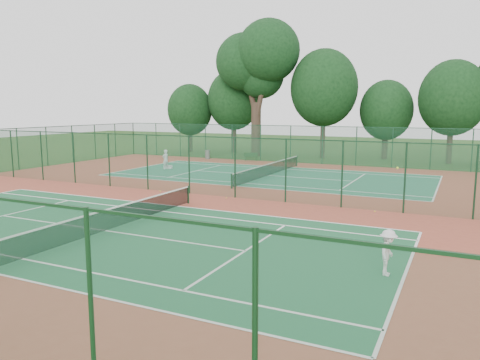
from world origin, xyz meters
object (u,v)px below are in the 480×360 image
Objects in this scene: bench at (251,157)px; kit_bag at (168,167)px; player_far at (166,159)px; trash_bin at (208,154)px; big_tree at (258,61)px; player_near at (388,253)px.

kit_bag is (-3.90, -8.43, -0.29)m from bench.
player_far reaches higher than trash_bin.
big_tree reaches higher than kit_bag.
player_far is 8.62m from trash_bin.
player_far is 16.60m from big_tree.
trash_bin is (-0.84, 8.57, -0.38)m from player_far.
bench reaches higher than kit_bag.
kit_bag is (-20.72, 18.44, -0.60)m from player_near.
player_far is 2.28× the size of kit_bag.
player_far is at bearing -100.24° from big_tree.
bench is 9.29m from kit_bag.
trash_bin is at bearing -159.34° from player_far.
trash_bin is 8.19m from kit_bag.
bench is 1.91× the size of kit_bag.
player_near is 27.41m from player_far.
player_far is at bearing -84.42° from trash_bin.
player_near is 27.74m from kit_bag.
kit_bag is at bearing 50.43° from player_near.
trash_bin is 4.68m from bench.
big_tree is (3.30, 5.04, 9.55)m from trash_bin.
trash_bin is 1.25× the size of kit_bag.
player_far is 0.82m from kit_bag.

